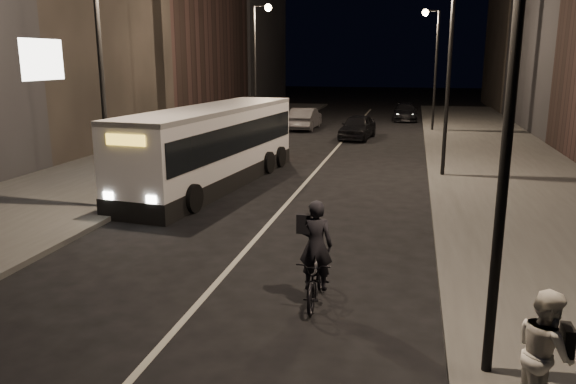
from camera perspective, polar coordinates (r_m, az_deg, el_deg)
The scene contains 14 objects.
ground at distance 14.26m, azimuth -5.66°, elevation -7.41°, with size 180.00×180.00×0.00m, color black.
sidewalk_right at distance 27.44m, azimuth 21.26°, elevation 2.06°, with size 7.00×70.00×0.16m, color #3D3C3A.
sidewalk_left at distance 29.95m, azimuth -12.86°, elevation 3.53°, with size 7.00×70.00×0.16m, color #3D3C3A.
streetlight_right_near at distance 8.72m, azimuth 20.41°, elevation 14.60°, with size 1.20×0.44×8.12m.
streetlight_right_mid at distance 24.67m, azimuth 15.52°, elevation 13.67°, with size 1.20×0.44×8.12m.
streetlight_right_far at distance 40.66m, azimuth 14.48°, elevation 13.46°, with size 1.20×0.44×8.12m.
streetlight_left_near at distance 19.20m, azimuth -17.89°, elevation 13.71°, with size 1.20×0.44×8.12m.
streetlight_left_far at distance 35.94m, azimuth -3.00°, elevation 13.91°, with size 1.20×0.44×8.12m.
city_bus at distance 22.95m, azimuth -7.61°, elevation 4.96°, with size 3.80×11.93×3.17m.
cyclist_on_bicycle at distance 11.85m, azimuth 2.91°, elevation -7.84°, with size 0.73×2.01×2.30m.
pedestrian_woman at distance 8.83m, azimuth 24.62°, elevation -14.62°, with size 0.90×0.70×1.86m, color silver.
car_near at distance 36.48m, azimuth 7.08°, elevation 6.59°, with size 1.82×4.53×1.54m, color black.
car_mid at distance 41.09m, azimuth 1.74°, elevation 7.47°, with size 1.67×4.80×1.58m, color #3F3F42.
car_far at distance 48.09m, azimuth 11.83°, elevation 7.95°, with size 1.93×4.76×1.38m, color black.
Camera 1 is at (4.24, -12.64, 5.06)m, focal length 35.00 mm.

